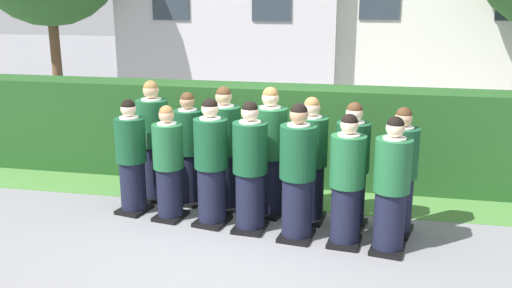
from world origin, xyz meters
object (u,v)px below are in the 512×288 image
object	(u,v)px
student_rear_row_2	(224,151)
student_rear_row_4	(310,163)
student_front_row_3	(250,170)
student_rear_row_5	(352,169)
student_rear_row_1	(189,151)
student_front_row_0	(131,159)
student_front_row_2	(211,165)
student_front_row_4	(298,175)
student_rear_row_6	(400,174)
student_front_row_6	(391,189)
student_rear_row_0	(154,143)
student_front_row_5	(347,184)
student_rear_row_3	(270,155)
student_front_row_1	(169,166)

from	to	relation	value
student_rear_row_2	student_rear_row_4	distance (m)	1.21
student_front_row_3	student_rear_row_5	xyz separation A→B (m)	(1.23, 0.34, -0.01)
student_front_row_3	student_rear_row_4	xyz separation A→B (m)	(0.70, 0.45, -0.00)
student_rear_row_1	student_rear_row_4	bearing A→B (deg)	-9.69
student_front_row_0	student_front_row_2	xyz separation A→B (m)	(1.17, -0.18, 0.05)
student_front_row_4	student_rear_row_1	size ratio (longest dim) A/B	1.05
student_front_row_0	student_front_row_4	world-z (taller)	student_front_row_4
student_front_row_3	student_rear_row_1	size ratio (longest dim) A/B	1.03
student_rear_row_6	student_front_row_4	bearing A→B (deg)	-161.24
student_rear_row_4	student_rear_row_5	distance (m)	0.54
student_front_row_6	student_rear_row_2	xyz separation A→B (m)	(-2.20, 0.92, 0.06)
student_front_row_0	student_rear_row_6	xyz separation A→B (m)	(3.50, 0.01, 0.02)
student_front_row_4	student_rear_row_0	size ratio (longest dim) A/B	0.97
student_front_row_4	student_rear_row_1	bearing A→B (deg)	151.87
student_rear_row_4	student_rear_row_6	bearing A→B (deg)	-9.03
student_front_row_3	student_rear_row_1	xyz separation A→B (m)	(-1.04, 0.75, -0.03)
student_rear_row_2	student_front_row_4	bearing A→B (deg)	-35.10
student_rear_row_4	student_rear_row_6	size ratio (longest dim) A/B	1.03
student_front_row_5	student_rear_row_5	world-z (taller)	student_rear_row_5
student_front_row_2	student_rear_row_0	xyz separation A→B (m)	(-1.07, 0.74, 0.04)
student_rear_row_0	student_rear_row_1	size ratio (longest dim) A/B	1.08
student_front_row_3	student_front_row_2	bearing A→B (deg)	170.21
student_front_row_6	student_rear_row_5	size ratio (longest dim) A/B	0.99
student_rear_row_0	student_rear_row_5	distance (m)	2.87
student_front_row_5	student_rear_row_2	distance (m)	1.89
student_rear_row_1	student_rear_row_3	xyz separation A→B (m)	(1.19, -0.18, 0.07)
student_front_row_3	student_rear_row_2	xyz separation A→B (m)	(-0.50, 0.65, 0.03)
student_rear_row_0	student_rear_row_3	size ratio (longest dim) A/B	1.00
student_rear_row_5	student_rear_row_2	bearing A→B (deg)	170.13
student_front_row_6	student_rear_row_6	xyz separation A→B (m)	(0.12, 0.55, -0.00)
student_front_row_1	student_rear_row_4	size ratio (longest dim) A/B	0.93
student_rear_row_4	student_front_row_2	bearing A→B (deg)	-163.52
student_front_row_3	student_rear_row_6	xyz separation A→B (m)	(1.81, 0.28, -0.03)
student_front_row_6	student_rear_row_1	xyz separation A→B (m)	(-2.74, 1.03, -0.00)
student_rear_row_2	student_rear_row_3	distance (m)	0.65
student_front_row_2	student_rear_row_4	bearing A→B (deg)	16.48
student_rear_row_2	student_rear_row_5	size ratio (longest dim) A/B	1.05
student_front_row_1	student_front_row_4	size ratio (longest dim) A/B	0.91
student_front_row_3	student_rear_row_5	world-z (taller)	student_front_row_3
student_rear_row_3	student_front_row_0	bearing A→B (deg)	-170.47
student_front_row_0	student_rear_row_1	bearing A→B (deg)	36.77
student_front_row_2	student_rear_row_5	distance (m)	1.78
student_rear_row_3	student_front_row_1	bearing A→B (deg)	-161.27
student_front_row_2	student_front_row_5	bearing A→B (deg)	-9.10
student_front_row_1	student_front_row_3	distance (m)	1.13
student_front_row_2	student_rear_row_1	xyz separation A→B (m)	(-0.52, 0.66, -0.03)
student_front_row_3	student_rear_row_3	size ratio (longest dim) A/B	0.95
student_front_row_5	student_rear_row_3	world-z (taller)	student_rear_row_3
student_front_row_2	student_rear_row_6	xyz separation A→B (m)	(2.34, 0.19, -0.03)
student_rear_row_5	student_rear_row_0	bearing A→B (deg)	170.28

